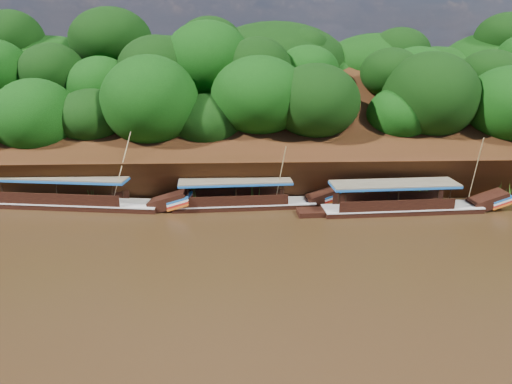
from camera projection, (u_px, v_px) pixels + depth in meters
ground at (265, 248)px, 32.48m from camera, size 160.00×160.00×0.00m
riverbank at (253, 146)px, 53.57m from camera, size 120.00×30.06×19.40m
boat_0 at (412, 205)px, 39.07m from camera, size 14.92×3.04×6.59m
boat_1 at (253, 201)px, 40.14m from camera, size 13.59×2.93×5.65m
boat_2 at (85, 200)px, 40.06m from camera, size 16.59×4.41×6.60m
reeds at (221, 193)px, 41.02m from camera, size 51.43×2.39×1.89m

